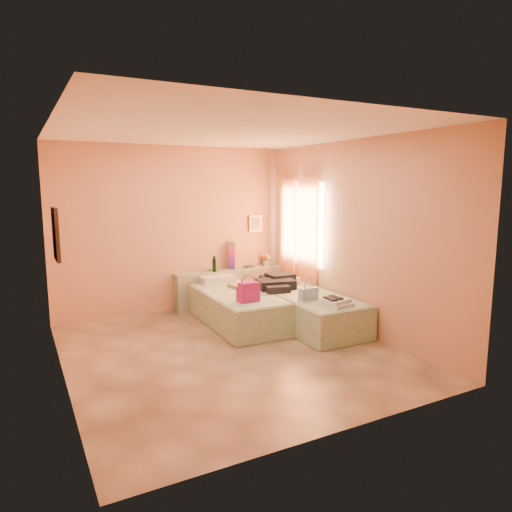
{
  "coord_description": "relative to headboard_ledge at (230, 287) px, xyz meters",
  "views": [
    {
      "loc": [
        -2.37,
        -5.2,
        2.15
      ],
      "look_at": [
        0.84,
        0.85,
        1.08
      ],
      "focal_mm": 32.0,
      "sensor_mm": 36.0,
      "label": 1
    }
  ],
  "objects": [
    {
      "name": "magenta_handbag",
      "position": [
        -0.47,
        -1.64,
        0.32
      ],
      "size": [
        0.31,
        0.18,
        0.28
      ],
      "primitive_type": "cube",
      "rotation": [
        0.0,
        0.0,
        0.05
      ],
      "color": "#B5166A",
      "rests_on": "bed_left"
    },
    {
      "name": "flower_vase",
      "position": [
        0.76,
        0.05,
        0.47
      ],
      "size": [
        0.28,
        0.28,
        0.28
      ],
      "primitive_type": "cube",
      "rotation": [
        0.0,
        0.0,
        0.35
      ],
      "color": "beige",
      "rests_on": "headboard_ledge"
    },
    {
      "name": "small_dish",
      "position": [
        -0.35,
        0.07,
        0.34
      ],
      "size": [
        0.15,
        0.15,
        0.03
      ],
      "primitive_type": "cylinder",
      "rotation": [
        0.0,
        0.0,
        -0.3
      ],
      "color": "#52976E",
      "rests_on": "headboard_ledge"
    },
    {
      "name": "water_bottle",
      "position": [
        -0.32,
        -0.05,
        0.46
      ],
      "size": [
        0.1,
        0.1,
        0.26
      ],
      "primitive_type": "cylinder",
      "rotation": [
        0.0,
        0.0,
        0.39
      ],
      "color": "#133519",
      "rests_on": "headboard_ledge"
    },
    {
      "name": "clothes_pile",
      "position": [
        0.35,
        -1.1,
        0.27
      ],
      "size": [
        0.73,
        0.73,
        0.19
      ],
      "primitive_type": "cube",
      "rotation": [
        0.0,
        0.0,
        -0.19
      ],
      "color": "black",
      "rests_on": "bed_right"
    },
    {
      "name": "ground",
      "position": [
        -0.98,
        -2.1,
        -0.33
      ],
      "size": [
        4.5,
        4.5,
        0.0
      ],
      "primitive_type": "plane",
      "color": "tan",
      "rests_on": "ground"
    },
    {
      "name": "rainbow_box",
      "position": [
        0.06,
        0.06,
        0.57
      ],
      "size": [
        0.14,
        0.14,
        0.5
      ],
      "primitive_type": "cube",
      "rotation": [
        0.0,
        0.0,
        -0.35
      ],
      "color": "#B5166A",
      "rests_on": "headboard_ledge"
    },
    {
      "name": "blue_handbag",
      "position": [
        0.34,
        -1.97,
        0.27
      ],
      "size": [
        0.29,
        0.14,
        0.18
      ],
      "primitive_type": "cube",
      "rotation": [
        0.0,
        0.0,
        0.08
      ],
      "color": "#4364A2",
      "rests_on": "bed_right"
    },
    {
      "name": "room_walls",
      "position": [
        -0.77,
        -1.53,
        1.46
      ],
      "size": [
        4.02,
        4.51,
        2.81
      ],
      "color": "tan",
      "rests_on": "ground"
    },
    {
      "name": "bed_right",
      "position": [
        0.52,
        -1.7,
        -0.08
      ],
      "size": [
        0.94,
        2.02,
        0.5
      ],
      "primitive_type": "cube",
      "rotation": [
        0.0,
        0.0,
        -0.02
      ],
      "color": "beige",
      "rests_on": "ground"
    },
    {
      "name": "khaki_garment",
      "position": [
        -0.15,
        -0.77,
        0.21
      ],
      "size": [
        0.39,
        0.33,
        0.06
      ],
      "primitive_type": "cube",
      "rotation": [
        0.0,
        0.0,
        0.11
      ],
      "color": "tan",
      "rests_on": "bed_left"
    },
    {
      "name": "sandal_pair",
      "position": [
        0.45,
        -2.41,
        0.29
      ],
      "size": [
        0.19,
        0.24,
        0.02
      ],
      "primitive_type": "cube",
      "rotation": [
        0.0,
        0.0,
        -0.06
      ],
      "color": "black",
      "rests_on": "towel_stack"
    },
    {
      "name": "green_book",
      "position": [
        0.41,
        0.05,
        0.34
      ],
      "size": [
        0.22,
        0.2,
        0.03
      ],
      "primitive_type": "cube",
      "rotation": [
        0.0,
        0.0,
        0.41
      ],
      "color": "#284C2A",
      "rests_on": "headboard_ledge"
    },
    {
      "name": "bed_left",
      "position": [
        -0.38,
        -1.05,
        -0.08
      ],
      "size": [
        0.94,
        2.02,
        0.5
      ],
      "primitive_type": "cube",
      "rotation": [
        0.0,
        0.0,
        -0.02
      ],
      "color": "beige",
      "rests_on": "ground"
    },
    {
      "name": "towel_stack",
      "position": [
        0.51,
        -2.45,
        0.23
      ],
      "size": [
        0.39,
        0.35,
        0.1
      ],
      "primitive_type": "cube",
      "rotation": [
        0.0,
        0.0,
        0.16
      ],
      "color": "white",
      "rests_on": "bed_right"
    },
    {
      "name": "headboard_ledge",
      "position": [
        0.0,
        0.0,
        0.0
      ],
      "size": [
        2.05,
        0.3,
        0.65
      ],
      "primitive_type": "cube",
      "color": "#95A486",
      "rests_on": "ground"
    }
  ]
}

